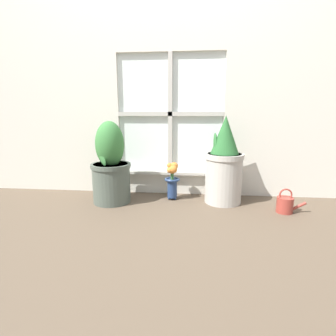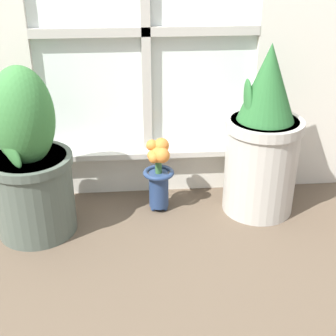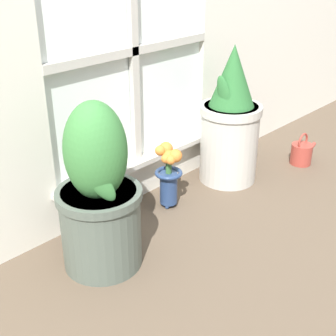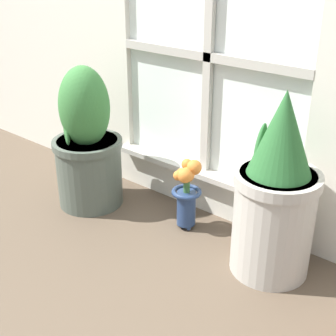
% 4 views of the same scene
% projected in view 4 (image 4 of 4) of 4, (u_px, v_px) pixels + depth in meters
% --- Properties ---
extents(ground_plane, '(10.00, 10.00, 0.00)m').
position_uv_depth(ground_plane, '(128.00, 258.00, 1.80)').
color(ground_plane, brown).
extents(potted_plant_left, '(0.31, 0.31, 0.64)m').
position_uv_depth(potted_plant_left, '(87.00, 147.00, 2.08)').
color(potted_plant_left, '#4C564C').
rests_on(potted_plant_left, ground_plane).
extents(potted_plant_right, '(0.30, 0.30, 0.68)m').
position_uv_depth(potted_plant_right, '(276.00, 195.00, 1.62)').
color(potted_plant_right, '#B7B2A8').
rests_on(potted_plant_right, ground_plane).
extents(flower_vase, '(0.13, 0.13, 0.31)m').
position_uv_depth(flower_vase, '(187.00, 191.00, 1.93)').
color(flower_vase, navy).
rests_on(flower_vase, ground_plane).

